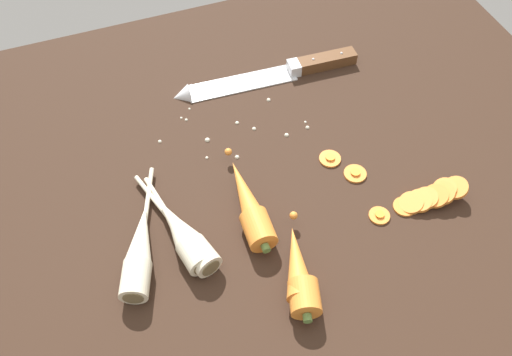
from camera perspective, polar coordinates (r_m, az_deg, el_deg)
The scene contains 12 objects.
ground_plane at distance 89.88cm, azimuth -0.45°, elevation -0.39°, with size 120.00×90.00×4.00cm, color #332116.
chefs_knife at distance 102.81cm, azimuth 0.82°, elevation 10.42°, with size 34.83×5.49×4.18cm.
whole_carrot at distance 82.28cm, azimuth -0.72°, elevation -2.79°, with size 4.71×19.65×4.20cm.
whole_carrot_second at distance 76.84cm, azimuth 4.67°, elevation -9.59°, with size 7.68×16.48×4.20cm.
parsnip_front at distance 80.27cm, azimuth -7.39°, elevation -5.82°, with size 8.25×20.39×4.00cm.
parsnip_mid_left at distance 80.04cm, azimuth -11.87°, elevation -7.26°, with size 9.88×21.90×4.00cm.
parsnip_mid_right at distance 80.30cm, azimuth -7.55°, elevation -5.82°, with size 6.24×18.84×4.00cm.
carrot_slice_stack at distance 88.31cm, azimuth 17.50°, elevation -1.83°, with size 11.64×4.41×3.47cm.
carrot_slice_stray_near at distance 90.70cm, azimuth 7.62°, elevation 2.05°, with size 3.54×3.54×0.70cm.
carrot_slice_stray_mid at distance 89.40cm, azimuth 10.17°, elevation 0.51°, with size 3.62×3.62×0.70cm.
carrot_slice_stray_far at distance 85.41cm, azimuth 12.58°, elevation -3.73°, with size 3.20×3.20×0.70cm.
mince_crumbs at distance 93.88cm, azimuth -1.60°, elevation 4.92°, with size 25.05×13.79×0.86cm.
Camera 1 is at (-18.18, -50.60, 70.03)cm, focal length 38.91 mm.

